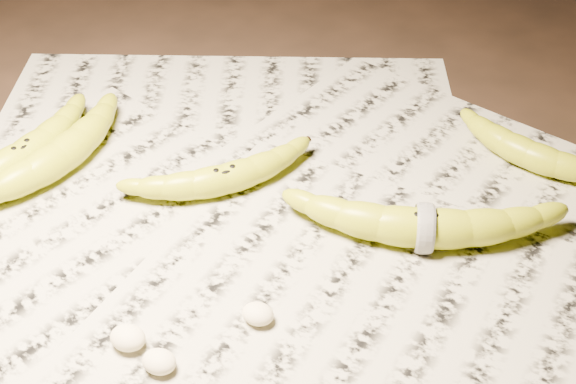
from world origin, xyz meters
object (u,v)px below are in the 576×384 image
at_px(banana_left_b, 58,155).
at_px(banana_taped, 424,225).
at_px(banana_left_a, 21,153).
at_px(banana_upper_a, 530,152).
at_px(banana_center, 224,176).

bearing_deg(banana_left_b, banana_taped, -72.76).
distance_m(banana_left_a, banana_taped, 0.43).
relative_size(banana_taped, banana_upper_a, 1.45).
bearing_deg(banana_upper_a, banana_left_b, -140.05).
xyz_separation_m(banana_left_a, banana_center, (0.22, 0.06, -0.00)).
bearing_deg(banana_left_a, banana_left_b, -61.56).
distance_m(banana_left_b, banana_taped, 0.39).
distance_m(banana_left_a, banana_center, 0.22).
relative_size(banana_center, banana_upper_a, 1.09).
height_order(banana_left_a, banana_upper_a, banana_left_a).
distance_m(banana_center, banana_upper_a, 0.33).
xyz_separation_m(banana_left_b, banana_upper_a, (0.46, 0.22, -0.00)).
relative_size(banana_left_b, banana_center, 1.11).
bearing_deg(banana_center, banana_left_a, 148.31).
relative_size(banana_left_b, banana_taped, 0.84).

